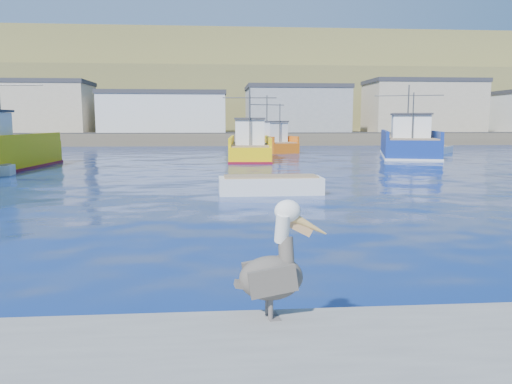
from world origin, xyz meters
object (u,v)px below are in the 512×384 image
at_px(boat_orange, 271,142).
at_px(skiff_far, 440,150).
at_px(skiff_mid, 271,187).
at_px(trawler_yellow_b, 250,148).
at_px(pelican, 275,268).
at_px(trawler_blue, 408,144).

height_order(boat_orange, skiff_far, boat_orange).
bearing_deg(skiff_mid, boat_orange, 83.60).
xyz_separation_m(trawler_yellow_b, pelican, (-2.12, -35.65, 0.24)).
xyz_separation_m(skiff_mid, skiff_far, (20.64, 27.78, -0.02)).
height_order(trawler_blue, pelican, trawler_blue).
distance_m(trawler_blue, boat_orange, 14.37).
distance_m(trawler_blue, skiff_far, 6.60).
height_order(trawler_yellow_b, pelican, trawler_yellow_b).
bearing_deg(skiff_mid, trawler_yellow_b, 88.66).
xyz_separation_m(trawler_yellow_b, boat_orange, (3.05, 11.15, 0.05)).
height_order(skiff_mid, pelican, pelican).
xyz_separation_m(skiff_mid, pelican, (-1.65, -15.36, 0.88)).
relative_size(boat_orange, pelican, 5.14).
xyz_separation_m(trawler_blue, skiff_far, (5.06, 4.16, -0.85)).
xyz_separation_m(trawler_blue, boat_orange, (-12.06, 7.82, -0.14)).
relative_size(trawler_yellow_b, boat_orange, 1.19).
bearing_deg(trawler_yellow_b, trawler_blue, 12.43).
distance_m(skiff_far, pelican, 48.57).
height_order(boat_orange, pelican, boat_orange).
bearing_deg(trawler_blue, skiff_mid, -123.41).
bearing_deg(pelican, trawler_yellow_b, 86.59).
height_order(boat_orange, skiff_mid, boat_orange).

